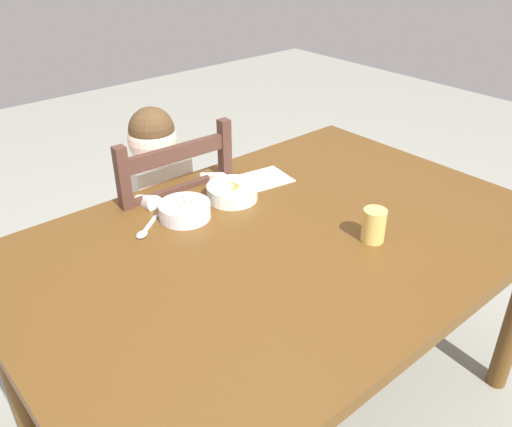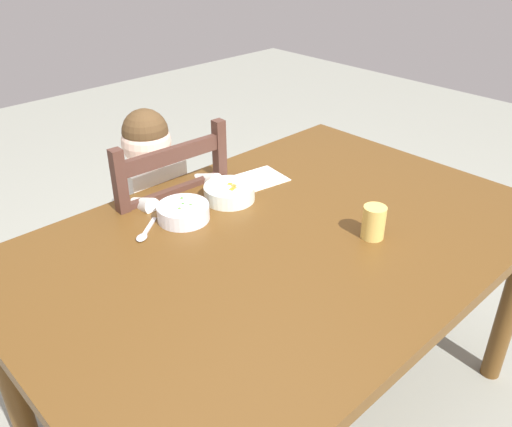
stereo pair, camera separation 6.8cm
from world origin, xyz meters
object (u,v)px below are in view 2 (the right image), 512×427
object	(u,v)px
dining_table	(282,258)
drinking_cup	(374,222)
dining_chair	(160,243)
child_figure	(157,200)
bowl_of_peas	(183,212)
bowl_of_carrots	(229,192)
spoon	(144,234)

from	to	relation	value
dining_table	drinking_cup	size ratio (longest dim) A/B	15.99
dining_chair	child_figure	xyz separation A→B (m)	(0.00, -0.01, 0.18)
child_figure	bowl_of_peas	xyz separation A→B (m)	(-0.09, -0.29, 0.11)
bowl_of_peas	bowl_of_carrots	xyz separation A→B (m)	(0.18, -0.00, 0.00)
child_figure	spoon	world-z (taller)	child_figure
spoon	dining_chair	bearing A→B (deg)	52.28
dining_table	dining_chair	bearing A→B (deg)	96.33
drinking_cup	bowl_of_carrots	bearing A→B (deg)	107.99
child_figure	bowl_of_carrots	xyz separation A→B (m)	(0.09, -0.29, 0.11)
child_figure	bowl_of_carrots	bearing A→B (deg)	-72.52
dining_table	spoon	bearing A→B (deg)	136.58
spoon	drinking_cup	world-z (taller)	drinking_cup
dining_chair	bowl_of_peas	distance (m)	0.43
dining_table	drinking_cup	bearing A→B (deg)	-45.71
dining_table	bowl_of_carrots	size ratio (longest dim) A/B	9.49
child_figure	dining_table	bearing A→B (deg)	-83.81
dining_chair	drinking_cup	xyz separation A→B (m)	(0.24, -0.75, 0.32)
child_figure	bowl_of_peas	distance (m)	0.32
bowl_of_peas	spoon	xyz separation A→B (m)	(-0.14, 0.00, -0.02)
bowl_of_carrots	spoon	world-z (taller)	bowl_of_carrots
child_figure	drinking_cup	distance (m)	0.79
spoon	child_figure	bearing A→B (deg)	51.25
dining_chair	spoon	bearing A→B (deg)	-127.72
dining_table	spoon	size ratio (longest dim) A/B	12.84
dining_chair	bowl_of_peas	size ratio (longest dim) A/B	5.92
dining_table	bowl_of_carrots	distance (m)	0.29
child_figure	drinking_cup	xyz separation A→B (m)	(0.24, -0.75, 0.13)
dining_table	dining_chair	xyz separation A→B (m)	(-0.06, 0.57, -0.19)
dining_table	drinking_cup	distance (m)	0.29
dining_table	spoon	xyz separation A→B (m)	(-0.29, 0.28, 0.09)
child_figure	spoon	distance (m)	0.38
bowl_of_carrots	spoon	size ratio (longest dim) A/B	1.35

